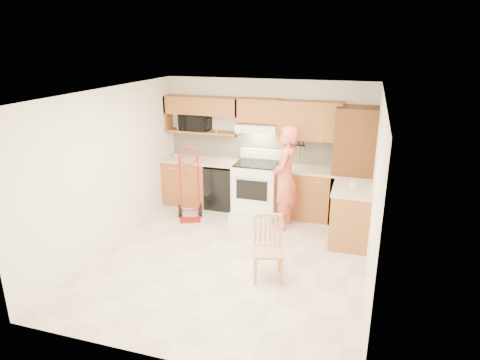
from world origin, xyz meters
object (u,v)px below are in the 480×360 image
at_px(hand_truck, 189,187).
at_px(dining_chair, 268,249).
at_px(person, 285,178).
at_px(range, 256,185).
at_px(microwave, 195,122).

height_order(hand_truck, dining_chair, hand_truck).
bearing_deg(person, dining_chair, 3.96).
height_order(range, hand_truck, hand_truck).
distance_m(range, hand_truck, 1.24).
bearing_deg(microwave, hand_truck, -76.86).
distance_m(microwave, range, 1.72).
bearing_deg(range, hand_truck, -152.78).
bearing_deg(microwave, dining_chair, -50.56).
bearing_deg(dining_chair, microwave, 113.58).
bearing_deg(hand_truck, person, -16.73).
xyz_separation_m(person, dining_chair, (0.13, -1.74, -0.46)).
xyz_separation_m(microwave, hand_truck, (0.22, -0.90, -1.02)).
distance_m(microwave, person, 2.22).
relative_size(person, dining_chair, 2.02).
bearing_deg(dining_chair, person, 77.74).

